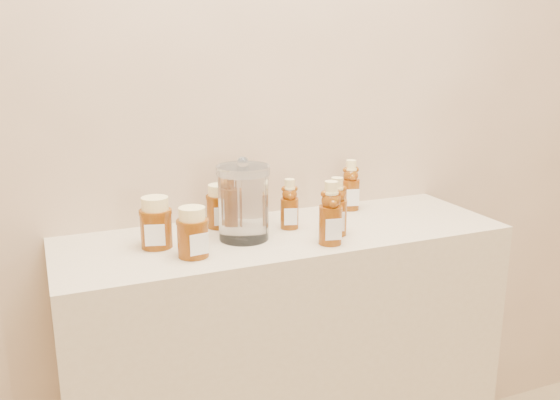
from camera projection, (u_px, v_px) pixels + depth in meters
name	position (u px, v px, depth m)	size (l,w,h in m)	color
wall_back	(257.00, 58.00, 1.65)	(3.50, 0.02, 2.70)	tan
display_table	(285.00, 381.00, 1.71)	(1.20, 0.40, 0.90)	#BEAD8B
bear_bottle_back_left	(255.00, 188.00, 1.66)	(0.07, 0.07, 0.19)	#622B07
bear_bottle_back_mid	(290.00, 201.00, 1.61)	(0.05, 0.05, 0.16)	#622B07
bear_bottle_back_right	(351.00, 182.00, 1.78)	(0.06, 0.06, 0.17)	#622B07
bear_bottle_front_left	(331.00, 209.00, 1.48)	(0.06, 0.06, 0.18)	#622B07
bear_bottle_front_right	(337.00, 203.00, 1.55)	(0.06, 0.06, 0.17)	#622B07
honey_jar_left	(156.00, 222.00, 1.46)	(0.08, 0.08, 0.13)	#622B07
honey_jar_back	(220.00, 206.00, 1.62)	(0.08, 0.08, 0.12)	#622B07
honey_jar_front	(193.00, 232.00, 1.40)	(0.08, 0.08, 0.12)	#622B07
glass_canister	(243.00, 200.00, 1.51)	(0.14, 0.14, 0.21)	white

